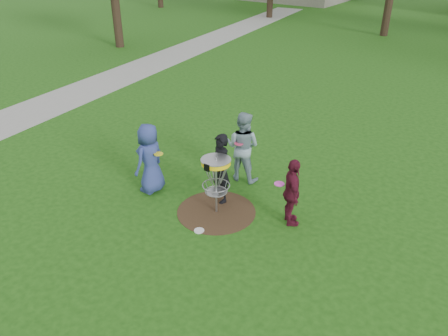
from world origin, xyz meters
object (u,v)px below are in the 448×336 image
Objects in this scene: player_grey at (243,147)px; player_blue at (150,159)px; disc_golf_basket at (216,173)px; player_black at (221,169)px; player_maroon at (292,193)px.

player_blue is at bearing 40.99° from player_grey.
player_grey is 1.66m from disc_golf_basket.
disc_golf_basket is at bearing -42.41° from player_black.
player_maroon is (3.42, 0.73, -0.10)m from player_blue.
player_black is 0.93× the size of player_grey.
player_blue is 1.26× the size of disc_golf_basket.
player_blue is at bearing 63.30° from player_maroon.
player_black is 0.54m from disc_golf_basket.
player_black is (1.64, 0.61, -0.03)m from player_blue.
player_black is at bearing 88.73° from player_grey.
player_maroon is 1.69m from disc_golf_basket.
player_grey is at bearing 120.54° from player_black.
player_black is at bearing 114.65° from disc_golf_basket.
player_blue is 1.75m from player_black.
player_blue is 1.87m from disc_golf_basket.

